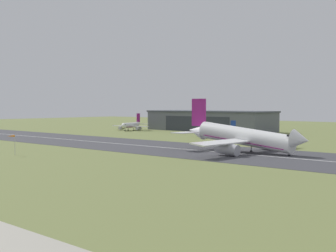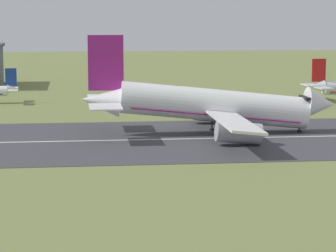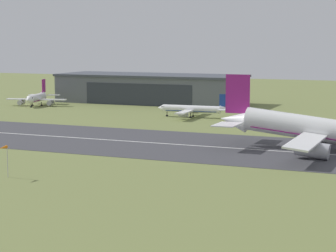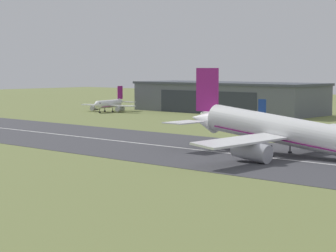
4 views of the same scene
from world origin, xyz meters
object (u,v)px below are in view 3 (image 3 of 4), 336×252
Objects in this scene: airplane_parked_centre at (192,109)px; airplane_parked_east at (37,98)px; airplane_landing at (313,129)px; windsock_pole at (3,149)px.

airplane_parked_east reaches higher than airplane_parked_centre.
airplane_parked_centre is (-48.63, 49.53, -2.11)m from airplane_landing.
airplane_landing is at bearing -27.81° from airplane_parked_east.
airplane_parked_centre is 4.03× the size of windsock_pole.
windsock_pole is at bearing -58.55° from airplane_parked_east.
airplane_landing reaches higher than windsock_pole.
airplane_landing is 2.13× the size of airplane_parked_east.
airplane_parked_east is at bearing 121.45° from windsock_pole.
airplane_landing is at bearing -45.53° from airplane_parked_centre.
airplane_parked_centre is 103.70m from windsock_pole.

